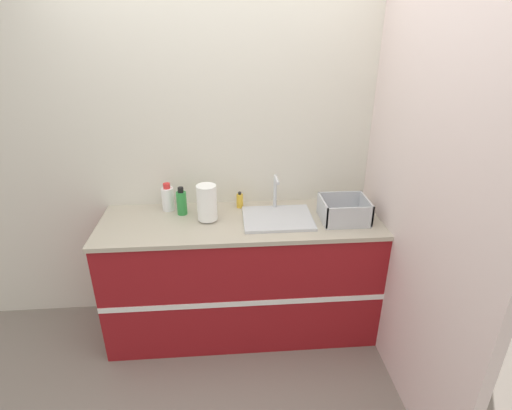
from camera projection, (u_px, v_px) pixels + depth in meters
name	position (u px, v px, depth m)	size (l,w,h in m)	color
ground_plane	(245.00, 353.00, 2.81)	(12.00, 12.00, 0.00)	slate
wall_back	(238.00, 149.00, 2.85)	(4.29, 0.06, 2.60)	beige
wall_right	(388.00, 161.00, 2.62)	(0.06, 2.61, 2.60)	silver
counter_cabinet	(242.00, 275.00, 2.90)	(1.91, 0.63, 0.90)	maroon
sink	(278.00, 217.00, 2.71)	(0.47, 0.38, 0.27)	silver
paper_towel_roll	(207.00, 203.00, 2.65)	(0.13, 0.13, 0.25)	#4C4C51
dish_rack	(344.00, 212.00, 2.69)	(0.31, 0.28, 0.15)	#B7BABF
bottle_green	(182.00, 202.00, 2.76)	(0.07, 0.07, 0.20)	#2D8C3D
bottle_white_spray	(168.00, 198.00, 2.82)	(0.09, 0.09, 0.20)	white
soap_dispenser	(240.00, 201.00, 2.87)	(0.05, 0.05, 0.12)	gold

